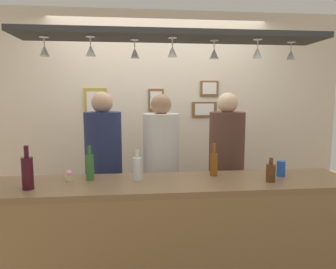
{
  "coord_description": "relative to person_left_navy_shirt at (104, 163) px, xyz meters",
  "views": [
    {
      "loc": [
        -0.27,
        -2.54,
        1.62
      ],
      "look_at": [
        0.0,
        0.1,
        1.29
      ],
      "focal_mm": 32.67,
      "sensor_mm": 36.0,
      "label": 1
    }
  ],
  "objects": [
    {
      "name": "overhead_glass_rack",
      "position": [
        0.58,
        -0.6,
        1.05
      ],
      "size": [
        2.2,
        0.36,
        0.04
      ],
      "primitive_type": "cube",
      "color": "black"
    },
    {
      "name": "bottle_beer_amber_tall",
      "position": [
        0.91,
        -0.53,
        0.09
      ],
      "size": [
        0.06,
        0.06,
        0.26
      ],
      "color": "brown",
      "rests_on": "bar_counter"
    },
    {
      "name": "bottle_soda_clear",
      "position": [
        0.31,
        -0.6,
        0.09
      ],
      "size": [
        0.06,
        0.06,
        0.23
      ],
      "color": "silver",
      "rests_on": "bar_counter"
    },
    {
      "name": "person_right_brown_shirt",
      "position": [
        1.18,
        0.0,
        -0.0
      ],
      "size": [
        0.34,
        0.34,
        1.65
      ],
      "color": "#2D334C",
      "rests_on": "ground_plane"
    },
    {
      "name": "bottle_wine_dark_red",
      "position": [
        -0.43,
        -0.74,
        0.11
      ],
      "size": [
        0.08,
        0.08,
        0.3
      ],
      "color": "#380F19",
      "rests_on": "bar_counter"
    },
    {
      "name": "hanging_wineglass_center_right",
      "position": [
        0.88,
        -0.59,
        0.94
      ],
      "size": [
        0.07,
        0.07,
        0.13
      ],
      "color": "silver",
      "rests_on": "overhead_glass_rack"
    },
    {
      "name": "drink_can",
      "position": [
        1.44,
        -0.6,
        0.05
      ],
      "size": [
        0.07,
        0.07,
        0.12
      ],
      "primitive_type": "cylinder",
      "color": "#1E4CB2",
      "rests_on": "bar_counter"
    },
    {
      "name": "bottle_beer_green_import",
      "position": [
        -0.04,
        -0.55,
        0.1
      ],
      "size": [
        0.06,
        0.06,
        0.26
      ],
      "color": "#336B2D",
      "rests_on": "bar_counter"
    },
    {
      "name": "hanging_wineglass_far_left",
      "position": [
        -0.32,
        -0.61,
        0.94
      ],
      "size": [
        0.07,
        0.07,
        0.13
      ],
      "color": "silver",
      "rests_on": "overhead_glass_rack"
    },
    {
      "name": "picture_frame_upper_small",
      "position": [
        1.18,
        0.75,
        0.71
      ],
      "size": [
        0.22,
        0.02,
        0.18
      ],
      "color": "brown",
      "rests_on": "back_wall"
    },
    {
      "name": "back_wall",
      "position": [
        0.58,
        0.8,
        0.3
      ],
      "size": [
        4.4,
        0.06,
        2.6
      ],
      "primitive_type": "cube",
      "color": "beige",
      "rests_on": "ground_plane"
    },
    {
      "name": "cupcake",
      "position": [
        -0.2,
        -0.55,
        0.03
      ],
      "size": [
        0.06,
        0.06,
        0.08
      ],
      "color": "beige",
      "rests_on": "bar_counter"
    },
    {
      "name": "bar_counter",
      "position": [
        0.58,
        -0.81,
        -0.33
      ],
      "size": [
        2.7,
        0.55,
        0.99
      ],
      "color": "brown",
      "rests_on": "ground_plane"
    },
    {
      "name": "bottle_beer_brown_stubby",
      "position": [
        1.29,
        -0.74,
        0.06
      ],
      "size": [
        0.07,
        0.07,
        0.18
      ],
      "color": "#512D14",
      "rests_on": "bar_counter"
    },
    {
      "name": "hanging_wineglass_left",
      "position": [
        0.0,
        -0.65,
        0.94
      ],
      "size": [
        0.07,
        0.07,
        0.13
      ],
      "color": "silver",
      "rests_on": "overhead_glass_rack"
    },
    {
      "name": "picture_frame_caricature",
      "position": [
        -0.16,
        0.75,
        0.54
      ],
      "size": [
        0.26,
        0.02,
        0.34
      ],
      "color": "#B29338",
      "rests_on": "back_wall"
    },
    {
      "name": "hanging_wineglass_far_right",
      "position": [
        1.48,
        -0.58,
        0.94
      ],
      "size": [
        0.07,
        0.07,
        0.13
      ],
      "color": "silver",
      "rests_on": "overhead_glass_rack"
    },
    {
      "name": "hanging_wineglass_right",
      "position": [
        1.18,
        -0.67,
        0.94
      ],
      "size": [
        0.07,
        0.07,
        0.13
      ],
      "color": "silver",
      "rests_on": "overhead_glass_rack"
    },
    {
      "name": "person_middle_white_patterned_shirt",
      "position": [
        0.54,
        0.0,
        -0.01
      ],
      "size": [
        0.34,
        0.34,
        1.64
      ],
      "color": "#2D334C",
      "rests_on": "ground_plane"
    },
    {
      "name": "hanging_wineglass_center",
      "position": [
        0.57,
        -0.67,
        0.94
      ],
      "size": [
        0.07,
        0.07,
        0.13
      ],
      "color": "silver",
      "rests_on": "overhead_glass_rack"
    },
    {
      "name": "picture_frame_crest",
      "position": [
        0.54,
        0.75,
        0.57
      ],
      "size": [
        0.18,
        0.02,
        0.26
      ],
      "color": "brown",
      "rests_on": "back_wall"
    },
    {
      "name": "person_left_navy_shirt",
      "position": [
        0.0,
        0.0,
        0.0
      ],
      "size": [
        0.34,
        0.34,
        1.66
      ],
      "color": "#2D334C",
      "rests_on": "ground_plane"
    },
    {
      "name": "hanging_wineglass_center_left",
      "position": [
        0.3,
        -0.56,
        0.94
      ],
      "size": [
        0.07,
        0.07,
        0.13
      ],
      "color": "silver",
      "rests_on": "overhead_glass_rack"
    },
    {
      "name": "picture_frame_lower_pair",
      "position": [
        1.12,
        0.75,
        0.46
      ],
      "size": [
        0.3,
        0.02,
        0.18
      ],
      "color": "brown",
      "rests_on": "back_wall"
    }
  ]
}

